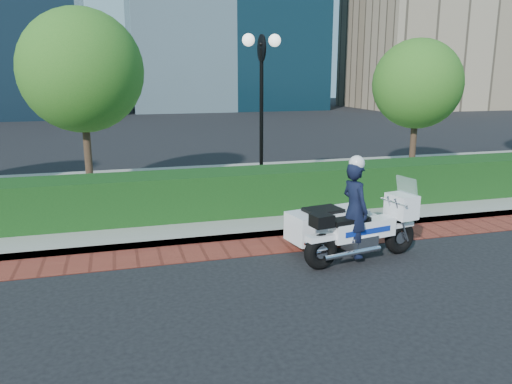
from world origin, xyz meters
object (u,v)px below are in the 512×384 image
object	(u,v)px
police_motorcycle	(347,221)
tree_c	(417,84)
tree_b	(81,71)
lamppost	(261,90)

from	to	relation	value
police_motorcycle	tree_c	bearing A→B (deg)	38.23
tree_b	tree_c	world-z (taller)	tree_b
lamppost	tree_c	xyz separation A→B (m)	(5.50, 1.30, 0.09)
tree_b	tree_c	distance (m)	10.01
tree_c	police_motorcycle	xyz separation A→B (m)	(-5.20, -5.94, -2.37)
tree_b	police_motorcycle	xyz separation A→B (m)	(4.80, -5.94, -2.76)
tree_b	tree_c	bearing A→B (deg)	-0.00
lamppost	police_motorcycle	xyz separation A→B (m)	(0.30, -4.64, -2.28)
tree_c	lamppost	bearing A→B (deg)	-166.70
tree_c	police_motorcycle	distance (m)	8.24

